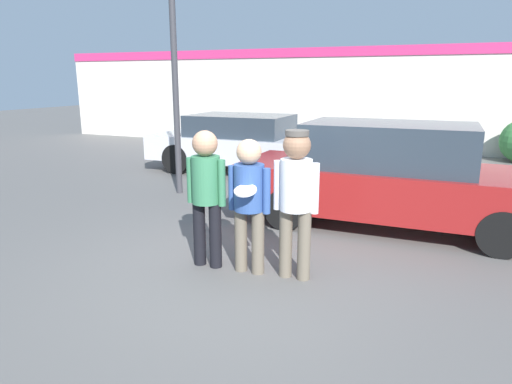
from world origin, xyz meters
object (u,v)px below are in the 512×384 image
at_px(person_left, 206,188).
at_px(parked_car_near, 391,177).
at_px(parked_car_far, 243,142).
at_px(person_middle_with_frisbee, 249,196).
at_px(person_right, 296,191).

height_order(person_left, parked_car_near, person_left).
bearing_deg(parked_car_near, parked_car_far, 141.62).
height_order(person_middle_with_frisbee, person_right, person_right).
xyz_separation_m(parked_car_near, parked_car_far, (-3.88, 3.07, -0.06)).
xyz_separation_m(person_middle_with_frisbee, person_right, (0.55, 0.05, 0.09)).
bearing_deg(person_right, parked_car_near, 72.49).
distance_m(person_middle_with_frisbee, person_right, 0.56).
bearing_deg(person_left, parked_car_far, 109.92).
relative_size(person_right, parked_car_near, 0.36).
distance_m(person_left, person_middle_with_frisbee, 0.55).
bearing_deg(person_left, person_right, 3.72).
height_order(person_left, person_right, person_right).
relative_size(person_middle_with_frisbee, parked_car_near, 0.34).
height_order(person_middle_with_frisbee, parked_car_far, person_middle_with_frisbee).
distance_m(person_right, parked_car_far, 6.32).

